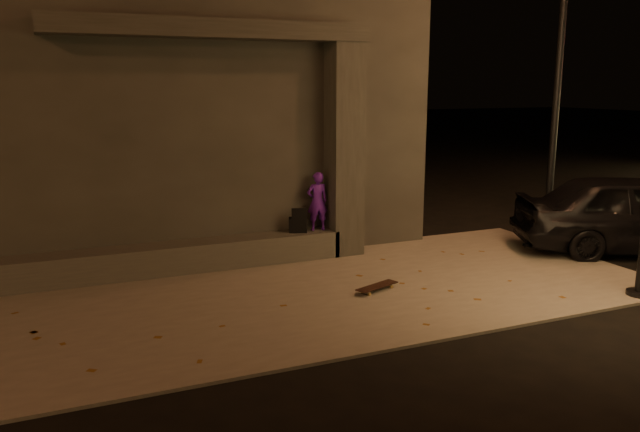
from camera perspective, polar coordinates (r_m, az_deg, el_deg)
name	(u,v)px	position (r m, az deg, el deg)	size (l,w,h in m)	color
ground	(348,351)	(7.21, 2.59, -12.27)	(120.00, 120.00, 0.00)	black
sidewalk	(287,296)	(8.92, -3.02, -7.30)	(11.00, 4.40, 0.04)	slate
building	(156,103)	(12.56, -14.73, 9.96)	(9.00, 5.10, 5.22)	#373532
ledge	(159,259)	(10.13, -14.50, -3.86)	(6.00, 0.55, 0.45)	#4C4A45
column	(344,151)	(10.75, 2.22, 5.97)	(0.55, 0.55, 3.60)	#373532
canopy	(213,29)	(10.04, -9.75, 16.48)	(5.00, 0.70, 0.28)	#373532
skateboarder	(317,201)	(10.67, -0.25, 1.35)	(0.37, 0.24, 1.01)	#591AAB
backpack	(298,224)	(10.61, -2.04, -0.70)	(0.35, 0.28, 0.43)	black
skateboard	(377,286)	(9.07, 5.24, -6.43)	(0.74, 0.42, 0.08)	black
street_lamp_2	(563,7)	(13.44, 21.37, 17.35)	(0.36, 0.36, 7.82)	black
car_a	(638,213)	(12.42, 27.06, 0.21)	(1.69, 4.19, 1.43)	black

